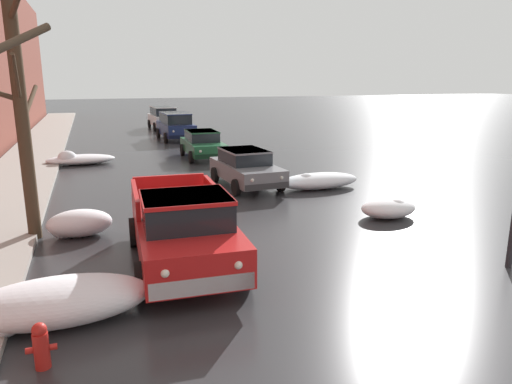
{
  "coord_description": "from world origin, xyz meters",
  "views": [
    {
      "loc": [
        -3.53,
        -1.5,
        4.09
      ],
      "look_at": [
        0.2,
        9.15,
        1.36
      ],
      "focal_mm": 33.12,
      "sensor_mm": 36.0,
      "label": 1
    }
  ],
  "objects_px": {
    "sedan_green_parked_kerbside_mid": "(203,144)",
    "suv_white_queued_behind_truck": "(163,117)",
    "bare_tree_second_along_sidewalk": "(19,108)",
    "fire_hydrant": "(41,345)",
    "sedan_grey_parked_kerbside_close": "(246,167)",
    "pickup_truck_red_approaching_near_lane": "(183,228)",
    "suv_darkblue_parked_far_down_block": "(175,125)"
  },
  "relations": [
    {
      "from": "pickup_truck_red_approaching_near_lane",
      "to": "sedan_green_parked_kerbside_mid",
      "type": "bearing_deg",
      "value": 75.35
    },
    {
      "from": "suv_white_queued_behind_truck",
      "to": "bare_tree_second_along_sidewalk",
      "type": "bearing_deg",
      "value": -105.58
    },
    {
      "from": "bare_tree_second_along_sidewalk",
      "to": "pickup_truck_red_approaching_near_lane",
      "type": "relative_size",
      "value": 1.26
    },
    {
      "from": "bare_tree_second_along_sidewalk",
      "to": "sedan_grey_parked_kerbside_close",
      "type": "distance_m",
      "value": 8.59
    },
    {
      "from": "sedan_grey_parked_kerbside_close",
      "to": "sedan_green_parked_kerbside_mid",
      "type": "height_order",
      "value": "same"
    },
    {
      "from": "sedan_grey_parked_kerbside_close",
      "to": "suv_darkblue_parked_far_down_block",
      "type": "relative_size",
      "value": 0.89
    },
    {
      "from": "sedan_grey_parked_kerbside_close",
      "to": "suv_darkblue_parked_far_down_block",
      "type": "bearing_deg",
      "value": 90.36
    },
    {
      "from": "pickup_truck_red_approaching_near_lane",
      "to": "sedan_green_parked_kerbside_mid",
      "type": "height_order",
      "value": "pickup_truck_red_approaching_near_lane"
    },
    {
      "from": "pickup_truck_red_approaching_near_lane",
      "to": "fire_hydrant",
      "type": "bearing_deg",
      "value": -130.31
    },
    {
      "from": "sedan_grey_parked_kerbside_close",
      "to": "sedan_green_parked_kerbside_mid",
      "type": "xyz_separation_m",
      "value": [
        -0.07,
        7.06,
        0.0
      ]
    },
    {
      "from": "suv_darkblue_parked_far_down_block",
      "to": "suv_white_queued_behind_truck",
      "type": "relative_size",
      "value": 1.0
    },
    {
      "from": "bare_tree_second_along_sidewalk",
      "to": "sedan_green_parked_kerbside_mid",
      "type": "xyz_separation_m",
      "value": [
        7.09,
        11.02,
        -2.62
      ]
    },
    {
      "from": "pickup_truck_red_approaching_near_lane",
      "to": "fire_hydrant",
      "type": "distance_m",
      "value": 4.16
    },
    {
      "from": "bare_tree_second_along_sidewalk",
      "to": "pickup_truck_red_approaching_near_lane",
      "type": "bearing_deg",
      "value": -42.94
    },
    {
      "from": "sedan_green_parked_kerbside_mid",
      "to": "pickup_truck_red_approaching_near_lane",
      "type": "bearing_deg",
      "value": -104.65
    },
    {
      "from": "sedan_grey_parked_kerbside_close",
      "to": "pickup_truck_red_approaching_near_lane",
      "type": "bearing_deg",
      "value": -117.93
    },
    {
      "from": "bare_tree_second_along_sidewalk",
      "to": "fire_hydrant",
      "type": "height_order",
      "value": "bare_tree_second_along_sidewalk"
    },
    {
      "from": "sedan_grey_parked_kerbside_close",
      "to": "suv_darkblue_parked_far_down_block",
      "type": "distance_m",
      "value": 15.01
    },
    {
      "from": "suv_darkblue_parked_far_down_block",
      "to": "fire_hydrant",
      "type": "relative_size",
      "value": 6.51
    },
    {
      "from": "sedan_green_parked_kerbside_mid",
      "to": "suv_white_queued_behind_truck",
      "type": "height_order",
      "value": "suv_white_queued_behind_truck"
    },
    {
      "from": "sedan_grey_parked_kerbside_close",
      "to": "fire_hydrant",
      "type": "xyz_separation_m",
      "value": [
        -6.44,
        -10.26,
        -0.4
      ]
    },
    {
      "from": "pickup_truck_red_approaching_near_lane",
      "to": "suv_darkblue_parked_far_down_block",
      "type": "bearing_deg",
      "value": 80.56
    },
    {
      "from": "suv_white_queued_behind_truck",
      "to": "pickup_truck_red_approaching_near_lane",
      "type": "bearing_deg",
      "value": -97.63
    },
    {
      "from": "suv_white_queued_behind_truck",
      "to": "fire_hydrant",
      "type": "bearing_deg",
      "value": -101.47
    },
    {
      "from": "pickup_truck_red_approaching_near_lane",
      "to": "fire_hydrant",
      "type": "relative_size",
      "value": 7.21
    },
    {
      "from": "suv_white_queued_behind_truck",
      "to": "fire_hydrant",
      "type": "xyz_separation_m",
      "value": [
        -6.61,
        -32.59,
        -0.63
      ]
    },
    {
      "from": "pickup_truck_red_approaching_near_lane",
      "to": "fire_hydrant",
      "type": "height_order",
      "value": "pickup_truck_red_approaching_near_lane"
    },
    {
      "from": "sedan_grey_parked_kerbside_close",
      "to": "fire_hydrant",
      "type": "height_order",
      "value": "sedan_grey_parked_kerbside_close"
    },
    {
      "from": "bare_tree_second_along_sidewalk",
      "to": "pickup_truck_red_approaching_near_lane",
      "type": "distance_m",
      "value": 5.26
    },
    {
      "from": "sedan_grey_parked_kerbside_close",
      "to": "sedan_green_parked_kerbside_mid",
      "type": "relative_size",
      "value": 0.97
    },
    {
      "from": "bare_tree_second_along_sidewalk",
      "to": "suv_white_queued_behind_truck",
      "type": "xyz_separation_m",
      "value": [
        7.33,
        26.29,
        -2.38
      ]
    },
    {
      "from": "pickup_truck_red_approaching_near_lane",
      "to": "sedan_green_parked_kerbside_mid",
      "type": "xyz_separation_m",
      "value": [
        3.71,
        14.18,
        -0.13
      ]
    }
  ]
}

